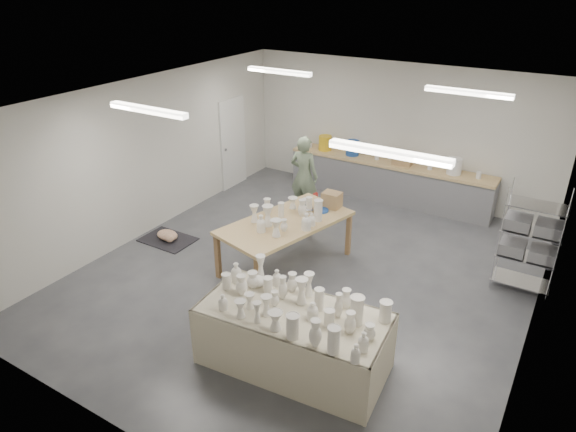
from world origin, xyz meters
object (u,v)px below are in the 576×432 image
Objects in this scene: work_table at (290,220)px; potter at (304,176)px; drying_table at (294,337)px; red_stool at (310,195)px.

potter is at bearing 127.93° from work_table.
drying_table reaches higher than red_stool.
potter is 0.61m from red_stool.
drying_table is 5.29× the size of red_stool.
drying_table is at bearing -43.17° from work_table.
work_table is 1.49× the size of potter.
work_table is at bearing -69.44° from red_stool.
work_table reaches higher than red_stool.
drying_table is 4.94m from red_stool.
drying_table is 2.60m from work_table.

